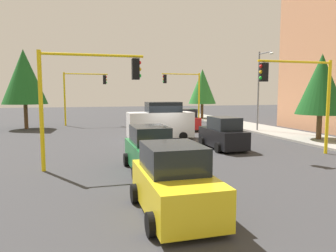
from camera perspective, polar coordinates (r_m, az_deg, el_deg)
name	(u,v)px	position (r m, az deg, el deg)	size (l,w,h in m)	color
ground_plane	(170,143)	(21.54, 0.37, -3.12)	(120.00, 120.00, 0.00)	#353538
sidewalk_kerb	(264,129)	(30.41, 17.07, -0.57)	(80.00, 4.00, 0.15)	gray
lane_arrow_near	(178,204)	(9.97, 1.88, -14.01)	(2.40, 1.10, 1.10)	silver
traffic_signal_far_right	(82,88)	(34.46, -15.37, 6.70)	(0.36, 4.59, 5.59)	yellow
traffic_signal_near_right	(85,86)	(14.46, -14.89, 7.08)	(0.36, 4.59, 5.25)	yellow
traffic_signal_near_left	(300,88)	(18.43, 23.02, 6.48)	(0.36, 4.59, 5.23)	yellow
traffic_signal_far_left	(185,88)	(36.33, 3.04, 7.02)	(0.36, 4.59, 5.75)	yellow
street_lamp_curbside	(261,82)	(28.37, 16.62, 7.64)	(2.15, 0.28, 7.00)	slate
tree_roadside_far	(202,87)	(41.40, 6.29, 7.17)	(3.59, 3.59, 6.54)	brown
tree_opposite_side	(24,77)	(32.90, -24.80, 8.15)	(4.14, 4.14, 7.56)	brown
tree_roadside_near	(321,84)	(24.63, 26.19, 6.84)	(3.40, 3.40, 6.18)	brown
delivery_van_white	(161,122)	(23.25, -1.36, 0.74)	(2.22, 4.80, 2.77)	white
car_black	(223,134)	(19.54, 9.99, -1.50)	(3.99, 1.95, 1.98)	black
car_red	(186,120)	(29.26, 3.24, 1.06)	(3.78, 2.04, 1.98)	red
car_green	(150,151)	(13.77, -3.23, -4.55)	(4.17, 2.02, 1.98)	#1E7238
car_yellow	(174,183)	(8.98, 1.16, -10.31)	(3.87, 2.11, 1.98)	yellow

